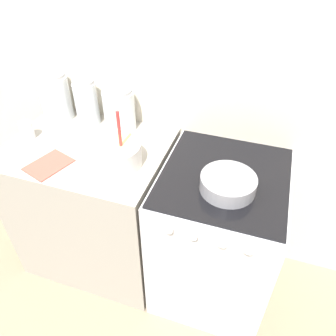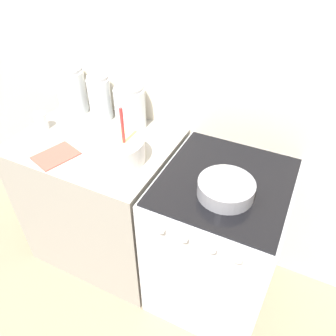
{
  "view_description": "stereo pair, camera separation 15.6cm",
  "coord_description": "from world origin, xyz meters",
  "px_view_note": "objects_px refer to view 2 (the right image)",
  "views": [
    {
      "loc": [
        0.45,
        -0.9,
        1.94
      ],
      "look_at": [
        0.07,
        0.25,
        0.96
      ],
      "focal_mm": 35.0,
      "sensor_mm": 36.0,
      "label": 1
    },
    {
      "loc": [
        0.6,
        -0.84,
        1.94
      ],
      "look_at": [
        0.07,
        0.25,
        0.96
      ],
      "focal_mm": 35.0,
      "sensor_mm": 36.0,
      "label": 2
    }
  ],
  "objects_px": {
    "stove": "(217,240)",
    "storage_jar_right": "(130,109)",
    "storage_jar_middle": "(100,101)",
    "mixing_bowl": "(117,149)",
    "tin_can": "(41,121)",
    "storage_jar_left": "(72,93)",
    "baking_pan": "(226,188)"
  },
  "relations": [
    {
      "from": "storage_jar_left",
      "to": "tin_can",
      "type": "xyz_separation_m",
      "value": [
        -0.03,
        -0.26,
        -0.07
      ]
    },
    {
      "from": "stove",
      "to": "tin_can",
      "type": "xyz_separation_m",
      "value": [
        -1.11,
        -0.03,
        0.5
      ]
    },
    {
      "from": "baking_pan",
      "to": "storage_jar_left",
      "type": "height_order",
      "value": "storage_jar_left"
    },
    {
      "from": "storage_jar_right",
      "to": "tin_can",
      "type": "bearing_deg",
      "value": -149.85
    },
    {
      "from": "mixing_bowl",
      "to": "tin_can",
      "type": "xyz_separation_m",
      "value": [
        -0.56,
        0.06,
        -0.02
      ]
    },
    {
      "from": "mixing_bowl",
      "to": "storage_jar_right",
      "type": "xyz_separation_m",
      "value": [
        -0.11,
        0.32,
        0.04
      ]
    },
    {
      "from": "storage_jar_left",
      "to": "storage_jar_middle",
      "type": "xyz_separation_m",
      "value": [
        0.21,
        0.0,
        -0.0
      ]
    },
    {
      "from": "mixing_bowl",
      "to": "tin_can",
      "type": "height_order",
      "value": "mixing_bowl"
    },
    {
      "from": "mixing_bowl",
      "to": "storage_jar_left",
      "type": "xyz_separation_m",
      "value": [
        -0.53,
        0.32,
        0.05
      ]
    },
    {
      "from": "baking_pan",
      "to": "storage_jar_middle",
      "type": "xyz_separation_m",
      "value": [
        -0.9,
        0.33,
        0.07
      ]
    },
    {
      "from": "storage_jar_middle",
      "to": "storage_jar_left",
      "type": "bearing_deg",
      "value": 180.0
    },
    {
      "from": "stove",
      "to": "baking_pan",
      "type": "bearing_deg",
      "value": -74.23
    },
    {
      "from": "baking_pan",
      "to": "storage_jar_left",
      "type": "xyz_separation_m",
      "value": [
        -1.11,
        0.33,
        0.08
      ]
    },
    {
      "from": "baking_pan",
      "to": "mixing_bowl",
      "type": "bearing_deg",
      "value": 179.25
    },
    {
      "from": "storage_jar_right",
      "to": "mixing_bowl",
      "type": "bearing_deg",
      "value": -71.08
    },
    {
      "from": "baking_pan",
      "to": "tin_can",
      "type": "relative_size",
      "value": 2.61
    },
    {
      "from": "storage_jar_middle",
      "to": "storage_jar_right",
      "type": "distance_m",
      "value": 0.21
    },
    {
      "from": "baking_pan",
      "to": "tin_can",
      "type": "height_order",
      "value": "tin_can"
    },
    {
      "from": "stove",
      "to": "storage_jar_left",
      "type": "bearing_deg",
      "value": 167.9
    },
    {
      "from": "baking_pan",
      "to": "storage_jar_middle",
      "type": "distance_m",
      "value": 0.96
    },
    {
      "from": "stove",
      "to": "baking_pan",
      "type": "height_order",
      "value": "baking_pan"
    },
    {
      "from": "storage_jar_middle",
      "to": "tin_can",
      "type": "xyz_separation_m",
      "value": [
        -0.24,
        -0.26,
        -0.07
      ]
    },
    {
      "from": "mixing_bowl",
      "to": "tin_can",
      "type": "relative_size",
      "value": 3.15
    },
    {
      "from": "stove",
      "to": "tin_can",
      "type": "bearing_deg",
      "value": -178.49
    },
    {
      "from": "mixing_bowl",
      "to": "tin_can",
      "type": "bearing_deg",
      "value": 173.73
    },
    {
      "from": "stove",
      "to": "storage_jar_right",
      "type": "bearing_deg",
      "value": 160.77
    },
    {
      "from": "mixing_bowl",
      "to": "storage_jar_left",
      "type": "relative_size",
      "value": 1.11
    },
    {
      "from": "stove",
      "to": "storage_jar_left",
      "type": "height_order",
      "value": "storage_jar_left"
    },
    {
      "from": "stove",
      "to": "storage_jar_middle",
      "type": "height_order",
      "value": "storage_jar_middle"
    },
    {
      "from": "storage_jar_left",
      "to": "storage_jar_right",
      "type": "bearing_deg",
      "value": 0.0
    },
    {
      "from": "stove",
      "to": "mixing_bowl",
      "type": "height_order",
      "value": "mixing_bowl"
    },
    {
      "from": "storage_jar_middle",
      "to": "tin_can",
      "type": "bearing_deg",
      "value": -132.71
    }
  ]
}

